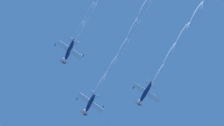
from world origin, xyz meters
TOP-DOWN VIEW (x-y plane):
  - airplane_lead at (-0.63, -5.41)m, footprint 8.02×7.68m
  - airplane_left_wingman at (1.32, 11.85)m, footprint 8.02×7.67m
  - airplane_right_wingman at (-17.86, -6.10)m, footprint 7.98×7.76m

SIDE VIEW (x-z plane):
  - airplane_right_wingman at x=-17.86m, z-range 74.50..78.57m
  - airplane_left_wingman at x=1.32m, z-range 74.75..79.44m
  - airplane_lead at x=-0.63m, z-range 74.96..79.53m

